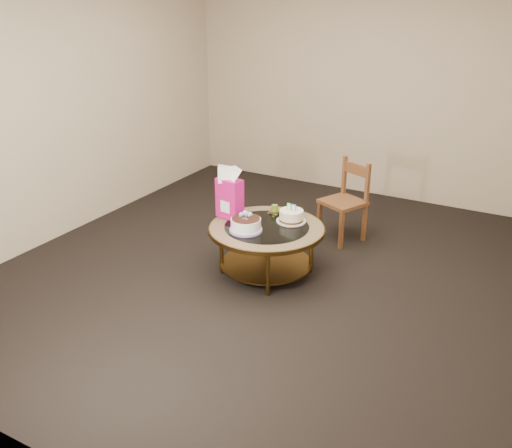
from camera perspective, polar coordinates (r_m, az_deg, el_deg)
The scene contains 8 objects.
ground at distance 5.17m, azimuth 1.03°, elevation -4.88°, with size 5.00×5.00×0.00m, color black.
room_walls at distance 4.65m, azimuth 1.17°, elevation 12.15°, with size 4.52×5.02×2.61m.
coffee_table at distance 5.00m, azimuth 1.07°, elevation -1.06°, with size 1.02×1.02×0.46m.
decorated_cake at distance 4.85m, azimuth -1.02°, elevation -0.11°, with size 0.28×0.28×0.16m.
cream_cake at distance 5.05m, azimuth 3.55°, elevation 0.80°, with size 0.26×0.26×0.17m.
gift_bag at distance 5.09m, azimuth -2.66°, elevation 3.12°, with size 0.25×0.20×0.47m.
pillar_candle at distance 5.26m, azimuth 1.87°, elevation 1.43°, with size 0.11×0.11×0.08m.
dining_chair at distance 5.76m, azimuth 8.93°, elevation 2.33°, with size 0.50×0.50×0.81m.
Camera 1 is at (2.14, -4.03, 2.42)m, focal length 40.00 mm.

